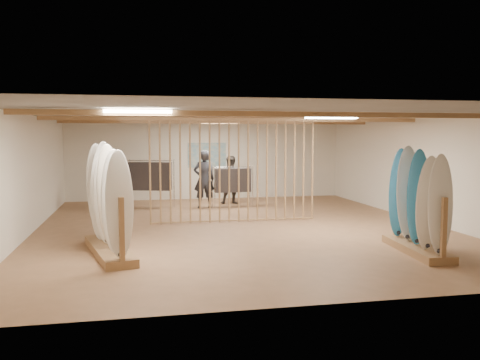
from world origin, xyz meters
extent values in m
plane|color=#9C6F4B|center=(0.00, 0.00, 0.00)|extent=(12.00, 12.00, 0.00)
plane|color=gray|center=(0.00, 0.00, 2.80)|extent=(12.00, 12.00, 0.00)
plane|color=white|center=(0.00, 6.00, 1.40)|extent=(12.00, 0.00, 12.00)
plane|color=white|center=(0.00, -6.00, 1.40)|extent=(12.00, 0.00, 12.00)
plane|color=white|center=(-5.00, 0.00, 1.40)|extent=(0.00, 12.00, 12.00)
plane|color=white|center=(5.00, 0.00, 1.40)|extent=(0.00, 12.00, 12.00)
cube|color=#986E45|center=(0.00, 0.00, 2.72)|extent=(9.50, 6.12, 0.10)
cube|color=white|center=(0.00, 0.00, 2.74)|extent=(1.20, 0.35, 0.06)
cylinder|color=#A27B4E|center=(-2.20, 0.80, 1.40)|extent=(0.05, 0.05, 2.78)
cylinder|color=#A27B4E|center=(-1.94, 0.80, 1.40)|extent=(0.05, 0.05, 2.78)
cylinder|color=#A27B4E|center=(-1.68, 0.80, 1.40)|extent=(0.05, 0.05, 2.78)
cylinder|color=#A27B4E|center=(-1.42, 0.80, 1.40)|extent=(0.05, 0.05, 2.78)
cylinder|color=#A27B4E|center=(-1.16, 0.80, 1.40)|extent=(0.05, 0.05, 2.78)
cylinder|color=#A27B4E|center=(-0.91, 0.80, 1.40)|extent=(0.05, 0.05, 2.78)
cylinder|color=#A27B4E|center=(-0.65, 0.80, 1.40)|extent=(0.05, 0.05, 2.78)
cylinder|color=#A27B4E|center=(-0.39, 0.80, 1.40)|extent=(0.05, 0.05, 2.78)
cylinder|color=#A27B4E|center=(-0.13, 0.80, 1.40)|extent=(0.05, 0.05, 2.78)
cylinder|color=#A27B4E|center=(0.13, 0.80, 1.40)|extent=(0.05, 0.05, 2.78)
cylinder|color=#A27B4E|center=(0.39, 0.80, 1.40)|extent=(0.05, 0.05, 2.78)
cylinder|color=#A27B4E|center=(0.65, 0.80, 1.40)|extent=(0.05, 0.05, 2.78)
cylinder|color=#A27B4E|center=(0.91, 0.80, 1.40)|extent=(0.05, 0.05, 2.78)
cylinder|color=#A27B4E|center=(1.16, 0.80, 1.40)|extent=(0.05, 0.05, 2.78)
cylinder|color=#A27B4E|center=(1.42, 0.80, 1.40)|extent=(0.05, 0.05, 2.78)
cylinder|color=#A27B4E|center=(1.68, 0.80, 1.40)|extent=(0.05, 0.05, 2.78)
cylinder|color=#A27B4E|center=(1.94, 0.80, 1.40)|extent=(0.05, 0.05, 2.78)
cylinder|color=#A27B4E|center=(2.20, 0.80, 1.40)|extent=(0.05, 0.05, 2.78)
cube|color=teal|center=(0.00, 5.98, 1.60)|extent=(1.40, 0.03, 0.90)
cube|color=#986E45|center=(-3.09, -2.35, 0.08)|extent=(1.15, 2.67, 0.16)
cylinder|color=black|center=(-3.09, -2.35, 1.05)|extent=(0.59, 2.50, 0.01)
ellipsoid|color=white|center=(-2.84, -3.43, 1.13)|extent=(0.51, 0.17, 1.95)
ellipsoid|color=white|center=(-2.94, -3.00, 1.13)|extent=(0.51, 0.17, 1.95)
ellipsoid|color=silver|center=(-3.04, -2.56, 1.13)|extent=(0.51, 0.17, 1.95)
ellipsoid|color=white|center=(-3.14, -2.13, 1.13)|extent=(0.51, 0.17, 1.95)
ellipsoid|color=white|center=(-3.24, -1.70, 1.13)|extent=(0.51, 0.17, 1.95)
ellipsoid|color=white|center=(-3.34, -1.27, 1.13)|extent=(0.51, 0.17, 1.95)
cube|color=#986E45|center=(2.87, -3.42, 0.08)|extent=(0.75, 2.18, 0.15)
cylinder|color=black|center=(2.87, -3.42, 1.02)|extent=(0.20, 2.08, 0.01)
ellipsoid|color=white|center=(2.80, -4.28, 1.10)|extent=(0.49, 0.10, 1.88)
ellipsoid|color=silver|center=(2.84, -3.85, 1.10)|extent=(0.49, 0.10, 1.88)
ellipsoid|color=#2D8CD1|center=(2.87, -3.42, 1.10)|extent=(0.49, 0.10, 1.88)
ellipsoid|color=white|center=(2.91, -2.99, 1.10)|extent=(0.49, 0.10, 1.88)
ellipsoid|color=#2D8CD1|center=(2.95, -2.55, 1.10)|extent=(0.49, 0.10, 1.88)
cylinder|color=silver|center=(-2.12, 3.95, 1.52)|extent=(1.41, 0.47, 0.03)
cube|color=black|center=(-2.12, 3.95, 1.02)|extent=(1.41, 0.75, 0.89)
cylinder|color=silver|center=(-2.12, 3.95, 0.79)|extent=(0.03, 0.03, 1.57)
cylinder|color=silver|center=(0.50, 3.63, 1.30)|extent=(1.25, 0.11, 0.03)
cube|color=black|center=(0.50, 3.63, 0.87)|extent=(1.18, 0.39, 0.76)
cylinder|color=silver|center=(0.50, 3.63, 0.67)|extent=(0.03, 0.03, 1.34)
imported|color=#26282E|center=(-0.43, 3.59, 1.05)|extent=(0.79, 0.56, 2.10)
imported|color=#312A25|center=(0.61, 4.29, 0.93)|extent=(0.97, 0.80, 1.85)
camera|label=1|loc=(-2.55, -12.41, 2.31)|focal=38.00mm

